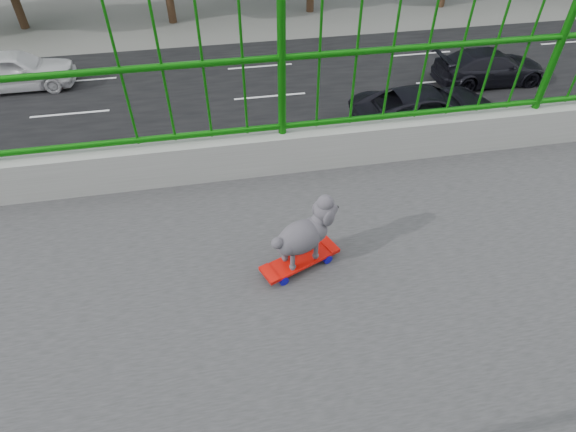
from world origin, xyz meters
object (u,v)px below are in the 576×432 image
Objects in this scene: skateboard at (300,261)px; car_4 at (15,70)px; car_1 at (561,152)px; car_2 at (428,110)px; poodle at (304,233)px; car_3 at (490,67)px; car_0 at (286,263)px.

car_4 is at bearing -177.78° from skateboard.
car_1 is 0.74× the size of car_2.
poodle reaches higher than car_4.
skateboard is 0.12× the size of car_1.
poodle is 15.29m from car_1.
skateboard is 0.09× the size of car_2.
car_4 reaches higher than car_3.
car_0 reaches higher than car_1.
car_3 is (-3.20, 4.24, -0.07)m from car_2.
car_4 is at bearing -144.12° from car_0.
car_2 is at bearing -112.15° from car_4.
car_2 is (-3.20, -3.25, 0.10)m from car_1.
car_4 is at bearing 80.89° from car_3.
car_4 is (-3.20, -19.96, 0.09)m from car_3.
car_4 is (-6.40, -15.72, 0.02)m from car_2.
poodle reaches higher than car_1.
car_2 is 1.15× the size of car_3.
skateboard is 21.16m from car_4.
car_3 is at bearing 131.89° from car_0.
poodle reaches higher than car_3.
skateboard is at bearing -155.67° from car_4.
car_4 is at bearing -116.84° from car_1.
car_3 is 1.05× the size of car_4.
car_1 is 6.48m from car_3.
car_1 is (-8.81, 10.62, -6.58)m from poodle.
car_1 is (-3.20, 9.72, -0.06)m from car_0.
car_2 is 5.31m from car_3.
car_3 reaches higher than car_1.
skateboard is at bearing -50.36° from car_1.
car_3 is (-15.22, 11.63, -6.34)m from skateboard.
poodle is 20.23m from car_3.
skateboard is 0.11× the size of car_4.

